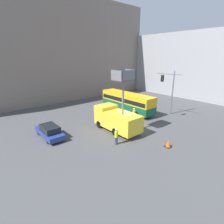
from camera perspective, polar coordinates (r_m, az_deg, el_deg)
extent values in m
plane|color=#4C4C4F|center=(22.62, 5.67, -5.72)|extent=(120.00, 120.00, 0.00)
cube|color=gray|center=(40.47, -19.67, 18.55)|extent=(44.00, 10.00, 20.30)
cube|color=#9E9EA3|center=(46.66, 23.39, 13.96)|extent=(10.00, 28.00, 13.87)
cube|color=yellow|center=(23.24, -1.94, -0.62)|extent=(2.59, 1.89, 2.46)
cube|color=yellow|center=(21.08, 3.44, -3.26)|extent=(2.59, 4.42, 2.03)
cube|color=red|center=(20.05, 7.70, -7.24)|extent=(2.54, 0.10, 0.24)
cylinder|color=black|center=(22.99, -4.14, -4.00)|extent=(0.30, 0.94, 0.94)
cylinder|color=black|center=(24.32, 0.20, -2.70)|extent=(0.30, 0.94, 0.94)
cylinder|color=black|center=(20.73, 1.09, -6.50)|extent=(0.30, 0.94, 0.94)
cylinder|color=black|center=(22.19, 5.54, -4.88)|extent=(0.30, 0.94, 0.94)
cylinder|color=slate|center=(20.18, 3.60, 4.71)|extent=(0.24, 0.24, 3.98)
cube|color=brown|center=(19.82, 3.72, 10.45)|extent=(2.17, 1.75, 0.10)
cube|color=slate|center=(19.04, 1.45, 11.92)|extent=(0.08, 1.75, 1.05)
cube|color=slate|center=(20.49, 5.90, 12.26)|extent=(0.08, 1.75, 1.05)
cube|color=slate|center=(20.35, 2.08, 12.30)|extent=(2.17, 0.08, 1.05)
cube|color=slate|center=(19.16, 5.53, 11.88)|extent=(2.17, 0.08, 1.05)
cube|color=#145638|center=(29.55, 4.94, 2.17)|extent=(2.50, 10.09, 1.20)
cube|color=yellow|center=(29.22, 5.01, 4.68)|extent=(2.50, 10.09, 1.47)
cube|color=black|center=(29.27, 5.00, 4.26)|extent=(2.52, 9.69, 0.64)
cylinder|color=black|center=(31.19, -0.60, 2.08)|extent=(0.30, 1.03, 1.03)
cylinder|color=black|center=(32.59, 2.38, 2.77)|extent=(0.30, 1.03, 1.03)
cylinder|color=black|center=(26.90, 7.99, -0.72)|extent=(0.30, 1.03, 1.03)
cylinder|color=black|center=(28.52, 10.94, 0.21)|extent=(0.30, 1.03, 1.03)
cylinder|color=slate|center=(29.10, 19.08, 5.82)|extent=(0.18, 0.18, 6.84)
cylinder|color=slate|center=(26.92, 18.08, 11.75)|extent=(0.61, 3.80, 0.13)
cube|color=black|center=(25.25, 16.13, 10.54)|extent=(0.36, 0.36, 0.90)
sphere|color=red|center=(25.22, 16.18, 11.10)|extent=(0.20, 0.20, 0.20)
cylinder|color=navy|center=(18.83, 1.41, -9.33)|extent=(0.32, 0.32, 0.84)
cylinder|color=yellow|center=(18.50, 1.43, -7.26)|extent=(0.38, 0.38, 0.67)
sphere|color=tan|center=(18.31, 1.44, -6.00)|extent=(0.23, 0.23, 0.23)
sphere|color=white|center=(18.27, 1.44, -5.70)|extent=(0.24, 0.24, 0.24)
cylinder|color=navy|center=(25.67, 7.14, -1.82)|extent=(0.32, 0.32, 0.85)
cylinder|color=yellow|center=(25.42, 7.21, -0.21)|extent=(0.38, 0.38, 0.67)
sphere|color=tan|center=(25.29, 7.24, 0.77)|extent=(0.23, 0.23, 0.23)
sphere|color=white|center=(25.26, 7.25, 0.99)|extent=(0.24, 0.24, 0.24)
cube|color=black|center=(19.45, 17.84, -10.69)|extent=(0.67, 0.67, 0.03)
cone|color=#F25B0F|center=(19.28, 17.95, -9.72)|extent=(0.54, 0.54, 0.77)
cube|color=navy|center=(21.60, -19.71, -6.36)|extent=(1.79, 4.72, 0.55)
cube|color=black|center=(21.17, -19.65, -5.07)|extent=(1.57, 2.60, 0.67)
cylinder|color=black|center=(22.77, -22.82, -6.09)|extent=(0.22, 0.64, 0.64)
cylinder|color=black|center=(23.20, -19.22, -5.21)|extent=(0.22, 0.64, 0.64)
cylinder|color=black|center=(20.21, -20.15, -8.84)|extent=(0.22, 0.64, 0.64)
cylinder|color=black|center=(20.70, -16.15, -7.76)|extent=(0.22, 0.64, 0.64)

